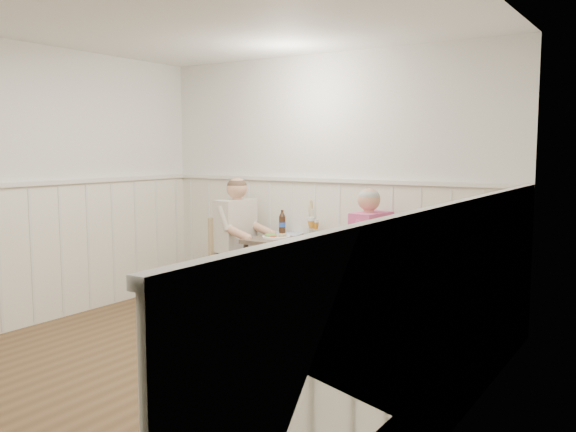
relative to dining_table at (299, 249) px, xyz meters
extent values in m
plane|color=#4C341C|center=(0.10, -1.84, -0.65)|extent=(4.50, 4.50, 0.00)
cube|color=white|center=(0.10, 0.41, 0.65)|extent=(4.00, 0.04, 2.60)
cube|color=white|center=(-1.90, -1.84, 0.65)|extent=(0.04, 4.50, 2.60)
cube|color=white|center=(2.10, -1.84, 0.65)|extent=(0.04, 4.50, 2.60)
cube|color=white|center=(0.10, -1.84, 1.94)|extent=(4.00, 4.50, 0.02)
cube|color=beige|center=(0.10, 0.39, 0.00)|extent=(3.98, 0.03, 1.30)
cube|color=beige|center=(-1.88, -1.84, 0.00)|extent=(0.03, 4.48, 1.30)
cube|color=beige|center=(2.09, -1.84, 0.00)|extent=(0.03, 4.48, 1.30)
cube|color=silver|center=(0.10, 0.38, 0.67)|extent=(3.98, 0.06, 0.04)
cube|color=silver|center=(-1.87, -1.84, 0.67)|extent=(0.06, 4.48, 0.04)
cube|color=silver|center=(2.07, -1.84, 0.67)|extent=(0.06, 4.48, 0.04)
cube|color=#49362C|center=(0.00, 0.00, 0.08)|extent=(0.96, 0.70, 0.04)
cylinder|color=#3F3833|center=(-0.43, -0.30, -0.30)|extent=(0.05, 0.05, 0.71)
cylinder|color=#3F3833|center=(-0.43, 0.30, -0.30)|extent=(0.05, 0.05, 0.71)
cylinder|color=#3F3833|center=(0.43, -0.30, -0.30)|extent=(0.05, 0.05, 0.71)
cylinder|color=#3F3833|center=(0.43, 0.30, -0.30)|extent=(0.05, 0.05, 0.71)
cube|color=#A18157|center=(0.78, -0.07, -0.22)|extent=(0.46, 0.46, 0.04)
cube|color=#6880B4|center=(0.78, -0.07, -0.18)|extent=(0.41, 0.41, 0.03)
cube|color=#A18157|center=(0.97, -0.08, 0.03)|extent=(0.06, 0.43, 0.45)
cylinder|color=#A18157|center=(0.94, -0.26, -0.44)|extent=(0.04, 0.04, 0.42)
cylinder|color=#A18157|center=(0.58, -0.24, -0.44)|extent=(0.04, 0.04, 0.42)
cylinder|color=#A18157|center=(0.97, 0.10, -0.44)|extent=(0.04, 0.04, 0.42)
cylinder|color=#A18157|center=(0.61, 0.13, -0.44)|extent=(0.04, 0.04, 0.42)
cube|color=#A18157|center=(-0.71, -0.07, -0.20)|extent=(0.50, 0.50, 0.04)
cube|color=#6880B4|center=(-0.71, -0.07, -0.17)|extent=(0.45, 0.45, 0.03)
cube|color=#A18157|center=(-0.91, -0.04, 0.05)|extent=(0.10, 0.44, 0.46)
cylinder|color=#A18157|center=(-0.87, 0.15, -0.44)|extent=(0.04, 0.04, 0.43)
cylinder|color=#A18157|center=(-0.50, 0.09, -0.44)|extent=(0.04, 0.04, 0.43)
cylinder|color=#A18157|center=(-0.92, -0.22, -0.44)|extent=(0.04, 0.04, 0.43)
cylinder|color=#A18157|center=(-0.55, -0.28, -0.44)|extent=(0.04, 0.04, 0.43)
cube|color=#3F3F47|center=(0.76, -0.01, -0.44)|extent=(0.47, 0.43, 0.43)
cube|color=#3F3F47|center=(0.58, 0.02, -0.17)|extent=(0.44, 0.39, 0.12)
cube|color=#CB5687|center=(0.76, -0.01, 0.15)|extent=(0.28, 0.45, 0.52)
sphere|color=tan|center=(0.76, -0.01, 0.52)|extent=(0.21, 0.21, 0.21)
sphere|color=#A5A5A0|center=(0.76, -0.01, 0.55)|extent=(0.20, 0.20, 0.20)
cube|color=black|center=(0.43, 0.04, 0.15)|extent=(0.02, 0.07, 0.12)
cube|color=#3F3F47|center=(-0.77, -0.01, -0.43)|extent=(0.48, 0.45, 0.45)
cube|color=#3F3F47|center=(-0.57, -0.03, -0.15)|extent=(0.46, 0.40, 0.13)
cube|color=silver|center=(-0.77, -0.01, 0.19)|extent=(0.29, 0.46, 0.54)
sphere|color=tan|center=(-0.77, -0.01, 0.58)|extent=(0.22, 0.22, 0.22)
sphere|color=#4C3828|center=(-0.77, -0.01, 0.61)|extent=(0.21, 0.21, 0.21)
cylinder|color=white|center=(0.19, -0.08, 0.11)|extent=(0.26, 0.26, 0.02)
ellipsoid|color=#3F722D|center=(0.15, -0.11, 0.14)|extent=(0.13, 0.11, 0.05)
sphere|color=tan|center=(0.24, -0.07, 0.13)|extent=(0.03, 0.03, 0.03)
cube|color=#965751|center=(0.21, -0.02, 0.12)|extent=(0.08, 0.05, 0.01)
cylinder|color=white|center=(0.26, -0.02, 0.13)|extent=(0.05, 0.05, 0.03)
cylinder|color=white|center=(-0.24, -0.05, 0.11)|extent=(0.28, 0.28, 0.02)
ellipsoid|color=#3F722D|center=(-0.28, -0.08, 0.14)|extent=(0.14, 0.11, 0.05)
sphere|color=tan|center=(-0.18, -0.04, 0.14)|extent=(0.04, 0.04, 0.04)
cylinder|color=silver|center=(0.05, 0.24, 0.10)|extent=(0.06, 0.06, 0.01)
cylinder|color=silver|center=(0.05, 0.24, 0.14)|extent=(0.01, 0.01, 0.08)
cone|color=orange|center=(0.05, 0.24, 0.21)|extent=(0.07, 0.07, 0.07)
cylinder|color=silver|center=(0.05, 0.24, 0.26)|extent=(0.07, 0.07, 0.03)
cylinder|color=silver|center=(0.02, 0.21, 0.10)|extent=(0.07, 0.07, 0.01)
cylinder|color=silver|center=(0.02, 0.21, 0.15)|extent=(0.01, 0.01, 0.09)
cone|color=orange|center=(0.02, 0.21, 0.23)|extent=(0.08, 0.08, 0.08)
cylinder|color=silver|center=(0.02, 0.21, 0.28)|extent=(0.08, 0.08, 0.03)
cylinder|color=#321D11|center=(-0.36, 0.25, 0.19)|extent=(0.07, 0.07, 0.18)
cone|color=#321D11|center=(-0.36, 0.25, 0.30)|extent=(0.07, 0.07, 0.04)
cylinder|color=#321D11|center=(-0.36, 0.25, 0.33)|extent=(0.03, 0.03, 0.03)
cylinder|color=#2348AE|center=(-0.36, 0.25, 0.19)|extent=(0.07, 0.07, 0.05)
cylinder|color=white|center=(0.19, -0.31, 0.12)|extent=(0.23, 0.15, 0.05)
cylinder|color=silver|center=(-0.07, 0.31, 0.14)|extent=(0.04, 0.04, 0.08)
cylinder|color=#D8BF7F|center=(-0.07, 0.31, 0.28)|extent=(0.02, 0.02, 0.26)
cone|color=#D8BF7F|center=(-0.07, 0.31, 0.44)|extent=(0.04, 0.04, 0.09)
cube|color=#6880B4|center=(-0.31, 0.24, 0.10)|extent=(0.36, 0.31, 0.01)
camera|label=1|loc=(3.13, -5.07, 0.98)|focal=38.00mm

